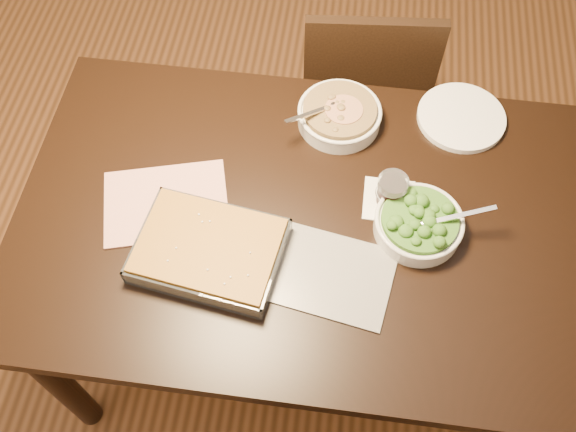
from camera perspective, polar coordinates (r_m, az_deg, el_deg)
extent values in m
plane|color=#412512|center=(2.24, 0.87, -10.07)|extent=(4.00, 4.00, 0.00)
cube|color=black|center=(1.58, 1.22, -0.47)|extent=(1.40, 0.90, 0.04)
cube|color=black|center=(1.64, 1.17, -1.73)|extent=(1.26, 0.76, 0.08)
cylinder|color=black|center=(1.91, -19.80, -13.64)|extent=(0.07, 0.07, 0.71)
cylinder|color=black|center=(2.20, -14.04, 4.60)|extent=(0.07, 0.07, 0.71)
cylinder|color=black|center=(2.16, 18.82, 0.98)|extent=(0.07, 0.07, 0.71)
cube|color=#B03C32|center=(1.61, -10.80, 1.17)|extent=(0.35, 0.29, 0.01)
cube|color=#24252B|center=(1.49, 3.47, -5.13)|extent=(0.33, 0.26, 0.01)
cube|color=white|center=(1.60, 8.97, 1.41)|extent=(0.13, 0.13, 0.00)
cylinder|color=silver|center=(1.72, 4.57, 8.76)|extent=(0.22, 0.22, 0.04)
torus|color=silver|center=(1.70, 4.63, 9.30)|extent=(0.22, 0.22, 0.01)
cylinder|color=#3D2B10|center=(1.70, 4.64, 9.39)|extent=(0.19, 0.19, 0.02)
cube|color=silver|center=(1.66, 2.87, 8.67)|extent=(0.11, 0.10, 0.04)
cylinder|color=maroon|center=(1.69, 4.99, 9.43)|extent=(0.10, 0.10, 0.00)
cylinder|color=silver|center=(1.55, 11.47, -0.83)|extent=(0.21, 0.21, 0.04)
torus|color=silver|center=(1.53, 11.62, -0.38)|extent=(0.21, 0.21, 0.01)
cylinder|color=#204610|center=(1.53, 11.65, -0.30)|extent=(0.18, 0.18, 0.02)
cube|color=silver|center=(1.54, 14.13, 0.19)|extent=(0.14, 0.04, 0.04)
cube|color=silver|center=(1.51, -6.92, -3.50)|extent=(0.36, 0.29, 0.01)
cube|color=#5E360D|center=(1.49, -7.04, -2.98)|extent=(0.34, 0.27, 0.05)
cube|color=silver|center=(1.55, -5.56, 0.66)|extent=(0.33, 0.05, 0.04)
cube|color=silver|center=(1.45, -8.60, -7.01)|extent=(0.33, 0.05, 0.04)
cube|color=silver|center=(1.46, -1.03, -4.62)|extent=(0.04, 0.24, 0.04)
cube|color=silver|center=(1.54, -12.69, -1.53)|extent=(0.04, 0.24, 0.04)
cylinder|color=black|center=(1.58, 9.12, 2.03)|extent=(0.07, 0.07, 0.06)
cylinder|color=silver|center=(1.54, 9.34, 2.89)|extent=(0.07, 0.07, 0.02)
cylinder|color=white|center=(1.79, 15.14, 8.46)|extent=(0.23, 0.23, 0.02)
cube|color=black|center=(2.30, 6.51, 11.61)|extent=(0.44, 0.44, 0.04)
cylinder|color=black|center=(2.59, 9.80, 10.93)|extent=(0.03, 0.03, 0.39)
cylinder|color=black|center=(2.37, 10.19, 4.82)|extent=(0.03, 0.03, 0.39)
cylinder|color=black|center=(2.56, 2.10, 11.32)|extent=(0.03, 0.03, 0.39)
cylinder|color=black|center=(2.35, 1.91, 5.18)|extent=(0.03, 0.03, 0.39)
cube|color=black|center=(2.01, 7.25, 12.26)|extent=(0.40, 0.07, 0.43)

